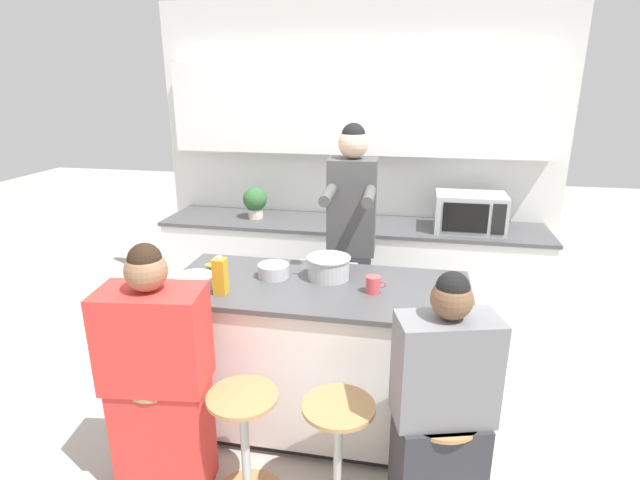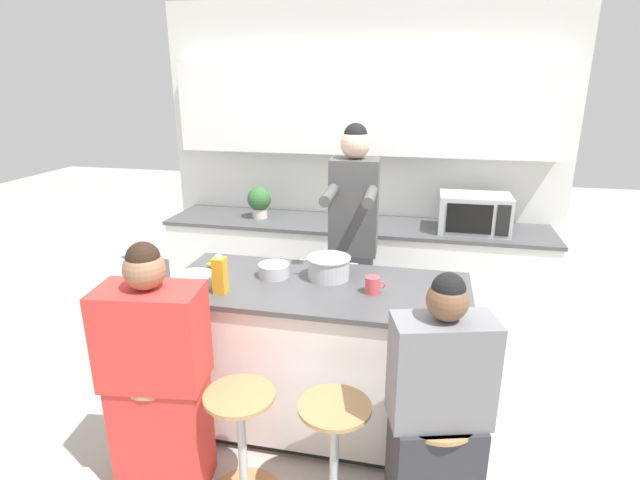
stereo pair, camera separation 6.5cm
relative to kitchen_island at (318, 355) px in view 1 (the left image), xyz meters
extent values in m
plane|color=#B2ADA3|center=(0.00, 0.00, -0.47)|extent=(16.00, 16.00, 0.00)
cube|color=silver|center=(0.00, 1.77, 0.88)|extent=(3.47, 0.06, 2.70)
cube|color=white|center=(0.00, 1.66, 1.35)|extent=(3.19, 0.16, 0.75)
cube|color=white|center=(0.00, 1.43, -0.04)|extent=(3.19, 0.59, 0.87)
cube|color=#4C4C4F|center=(0.00, 1.43, 0.41)|extent=(3.22, 0.62, 0.03)
cube|color=black|center=(0.00, 0.00, -0.44)|extent=(1.62, 0.65, 0.06)
cube|color=white|center=(0.00, 0.00, 0.01)|extent=(1.70, 0.73, 0.84)
cube|color=#4C4C4F|center=(0.00, 0.00, 0.45)|extent=(1.74, 0.77, 0.03)
cylinder|color=tan|center=(-0.70, -0.63, -0.46)|extent=(0.38, 0.38, 0.01)
cylinder|color=#B7BABC|center=(-0.70, -0.63, -0.16)|extent=(0.04, 0.04, 0.59)
cylinder|color=tan|center=(-0.70, -0.63, 0.15)|extent=(0.35, 0.35, 0.02)
cylinder|color=#B7BABC|center=(-0.23, -0.68, -0.16)|extent=(0.04, 0.04, 0.59)
cylinder|color=tan|center=(-0.23, -0.68, 0.15)|extent=(0.35, 0.35, 0.02)
cylinder|color=#B7BABC|center=(0.23, -0.66, -0.16)|extent=(0.04, 0.04, 0.59)
cylinder|color=tan|center=(0.23, -0.66, 0.15)|extent=(0.35, 0.35, 0.02)
cylinder|color=#B7BABC|center=(0.70, -0.64, -0.16)|extent=(0.04, 0.04, 0.59)
cylinder|color=tan|center=(0.70, -0.64, 0.15)|extent=(0.35, 0.35, 0.02)
cube|color=#383842|center=(0.11, 0.67, -0.02)|extent=(0.29, 0.23, 0.91)
cube|color=#4C4C4C|center=(0.11, 0.67, 0.77)|extent=(0.33, 0.23, 0.65)
cylinder|color=#4C4C4C|center=(-0.01, 0.37, 0.91)|extent=(0.09, 0.36, 0.07)
cylinder|color=#4C4C4C|center=(0.25, 0.38, 0.91)|extent=(0.09, 0.36, 0.07)
sphere|color=#DBB293|center=(0.11, 0.67, 1.19)|extent=(0.21, 0.21, 0.20)
sphere|color=black|center=(0.11, 0.67, 1.25)|extent=(0.16, 0.16, 0.16)
cube|color=red|center=(-0.67, -0.66, -0.16)|extent=(0.49, 0.32, 0.63)
cube|color=red|center=(-0.67, -0.66, 0.41)|extent=(0.53, 0.35, 0.50)
sphere|color=#936B4C|center=(-0.67, -0.66, 0.75)|extent=(0.22, 0.22, 0.20)
sphere|color=black|center=(-0.67, -0.66, 0.81)|extent=(0.18, 0.18, 0.16)
cube|color=#333338|center=(0.70, -0.66, -0.16)|extent=(0.45, 0.36, 0.63)
cube|color=slate|center=(0.70, -0.66, 0.40)|extent=(0.48, 0.33, 0.49)
sphere|color=brown|center=(0.70, -0.66, 0.73)|extent=(0.22, 0.22, 0.18)
sphere|color=black|center=(0.70, -0.66, 0.78)|extent=(0.17, 0.17, 0.14)
cylinder|color=#B7BABC|center=(0.04, 0.12, 0.52)|extent=(0.25, 0.25, 0.12)
cylinder|color=#B7BABC|center=(0.04, 0.12, 0.59)|extent=(0.26, 0.26, 0.01)
cylinder|color=#B7BABC|center=(-0.11, 0.12, 0.56)|extent=(0.05, 0.01, 0.01)
cylinder|color=#B7BABC|center=(0.19, 0.12, 0.56)|extent=(0.05, 0.01, 0.01)
cylinder|color=#B7BABC|center=(-0.28, 0.07, 0.50)|extent=(0.19, 0.19, 0.08)
cylinder|color=white|center=(-0.69, -0.15, 0.49)|extent=(0.23, 0.23, 0.07)
cylinder|color=#DB4C51|center=(0.32, -0.04, 0.51)|extent=(0.08, 0.08, 0.10)
torus|color=#DB4C51|center=(0.38, -0.04, 0.51)|extent=(0.04, 0.01, 0.04)
ellipsoid|color=yellow|center=(-0.68, 0.11, 0.48)|extent=(0.11, 0.04, 0.05)
ellipsoid|color=yellow|center=(-0.70, 0.14, 0.48)|extent=(0.09, 0.10, 0.05)
ellipsoid|color=yellow|center=(-0.65, 0.14, 0.48)|extent=(0.10, 0.10, 0.05)
cube|color=gold|center=(-0.50, -0.22, 0.56)|extent=(0.07, 0.07, 0.20)
cylinder|color=white|center=(-0.50, -0.22, 0.67)|extent=(0.03, 0.03, 0.02)
cube|color=#B2B5B7|center=(0.96, 1.40, 0.58)|extent=(0.55, 0.35, 0.30)
cube|color=black|center=(0.91, 1.22, 0.58)|extent=(0.34, 0.01, 0.23)
cube|color=black|center=(1.16, 1.22, 0.58)|extent=(0.10, 0.01, 0.24)
cylinder|color=beige|center=(-0.84, 1.43, 0.47)|extent=(0.13, 0.13, 0.08)
sphere|color=#336633|center=(-0.84, 1.43, 0.60)|extent=(0.21, 0.21, 0.21)
camera|label=1|loc=(0.52, -2.60, 1.60)|focal=28.00mm
camera|label=2|loc=(0.59, -2.59, 1.60)|focal=28.00mm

